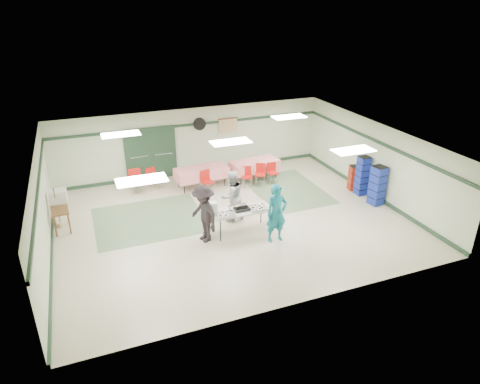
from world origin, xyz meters
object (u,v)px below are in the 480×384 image
object	(u,v)px
dining_table_a	(255,165)
office_printer	(58,196)
chair_d	(206,179)
chair_b	(247,174)
broom	(57,206)
volunteer_teal	(277,213)
serving_table	(242,211)
crate_stack_blue_a	(377,186)
volunteer_dark	(204,214)
crate_stack_red	(354,178)
chair_loose_a	(152,176)
crate_stack_blue_b	(362,176)
volunteer_grey	(232,196)
printer_table	(60,213)
chair_a	(260,172)
dining_table_b	(201,173)
chair_loose_b	(135,179)
chair_c	(272,170)

from	to	relation	value
dining_table_a	office_printer	distance (m)	7.34
dining_table_a	chair_d	world-z (taller)	chair_d
chair_b	broom	distance (m)	6.80
volunteer_teal	dining_table_a	size ratio (longest dim) A/B	0.90
serving_table	crate_stack_blue_a	xyz separation A→B (m)	(5.11, 0.11, -0.01)
volunteer_dark	broom	bearing A→B (deg)	-136.86
crate_stack_blue_a	office_printer	distance (m)	10.60
dining_table_a	crate_stack_red	size ratio (longest dim) A/B	2.08
serving_table	volunteer_teal	world-z (taller)	volunteer_teal
chair_loose_a	crate_stack_blue_b	distance (m)	7.81
volunteer_grey	printer_table	size ratio (longest dim) A/B	2.10
volunteer_teal	broom	distance (m)	6.88
crate_stack_blue_b	crate_stack_blue_a	bearing A→B (deg)	-90.00
broom	volunteer_teal	bearing A→B (deg)	-40.09
serving_table	chair_a	size ratio (longest dim) A/B	2.23
dining_table_b	chair_d	distance (m)	0.57
chair_loose_a	chair_loose_b	world-z (taller)	chair_loose_b
chair_loose_b	broom	bearing A→B (deg)	-149.28
dining_table_a	crate_stack_red	world-z (taller)	crate_stack_red
crate_stack_blue_b	office_printer	size ratio (longest dim) A/B	2.85
printer_table	broom	distance (m)	0.38
volunteer_grey	chair_a	xyz separation A→B (m)	(2.05, 2.38, -0.35)
chair_loose_b	crate_stack_red	distance (m)	8.15
volunteer_grey	chair_loose_b	world-z (taller)	volunteer_grey
crate_stack_blue_a	chair_b	bearing A→B (deg)	139.38
serving_table	chair_loose_b	distance (m)	4.84
chair_c	chair_loose_b	distance (m)	5.21
dining_table_b	chair_b	xyz separation A→B (m)	(1.63, -0.58, -0.09)
crate_stack_red	crate_stack_blue_b	xyz separation A→B (m)	(0.00, -0.45, 0.26)
crate_stack_blue_a	crate_stack_red	bearing A→B (deg)	90.00
dining_table_a	serving_table	bearing A→B (deg)	-124.55
chair_loose_a	volunteer_grey	bearing A→B (deg)	-75.54
crate_stack_blue_b	serving_table	bearing A→B (deg)	-169.06
volunteer_dark	printer_table	world-z (taller)	volunteer_dark
chair_d	dining_table_a	bearing A→B (deg)	0.46
chair_loose_a	office_printer	world-z (taller)	office_printer
crate_stack_blue_a	office_printer	size ratio (longest dim) A/B	2.75
chair_d	volunteer_grey	bearing A→B (deg)	-101.07
chair_a	chair_c	world-z (taller)	chair_a
printer_table	office_printer	world-z (taller)	office_printer
chair_c	printer_table	world-z (taller)	chair_c
dining_table_a	chair_d	bearing A→B (deg)	-171.62
serving_table	volunteer_grey	distance (m)	0.86
serving_table	office_printer	xyz separation A→B (m)	(-5.19, 2.62, 0.23)
chair_c	office_printer	size ratio (longest dim) A/B	1.54
volunteer_dark	crate_stack_red	bearing A→B (deg)	88.65
crate_stack_blue_a	printer_table	bearing A→B (deg)	169.17
volunteer_grey	chair_d	size ratio (longest dim) A/B	1.98
volunteer_teal	volunteer_dark	distance (m)	2.13
serving_table	volunteer_dark	bearing A→B (deg)	-176.91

